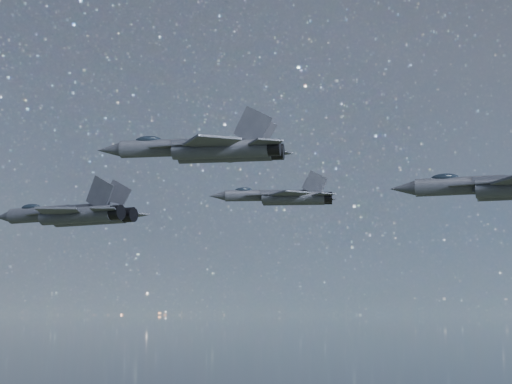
# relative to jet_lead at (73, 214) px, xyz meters

# --- Properties ---
(jet_lead) EXTENTS (18.51, 12.31, 4.70)m
(jet_lead) POSITION_rel_jet_lead_xyz_m (0.00, 0.00, 0.00)
(jet_lead) COLOR #2F313B
(jet_left) EXTENTS (16.13, 11.45, 4.10)m
(jet_left) POSITION_rel_jet_lead_xyz_m (19.96, 20.60, 4.32)
(jet_left) COLOR #2F313B
(jet_right) EXTENTS (15.44, 10.93, 3.92)m
(jet_right) POSITION_rel_jet_lead_xyz_m (18.09, -20.96, 2.37)
(jet_right) COLOR #2F313B
(jet_slot) EXTENTS (19.26, 13.26, 4.83)m
(jet_slot) POSITION_rel_jet_lead_xyz_m (43.29, -5.78, 1.25)
(jet_slot) COLOR #2F313B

